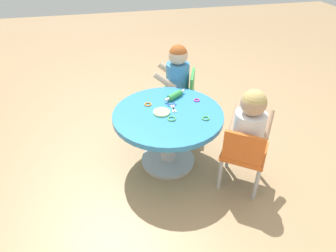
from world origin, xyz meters
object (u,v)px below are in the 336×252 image
object	(u,v)px
craft_scissors	(173,106)
seated_child_right	(177,73)
seated_child_left	(250,124)
child_chair_right	(181,95)
child_chair_left	(244,153)
rolling_pin	(175,95)
craft_table	(168,126)

from	to	relation	value
craft_scissors	seated_child_right	bearing A→B (deg)	-17.87
seated_child_left	child_chair_right	xyz separation A→B (m)	(0.88, 0.24, -0.23)
child_chair_right	craft_scissors	distance (m)	0.53
child_chair_left	child_chair_right	size ratio (longest dim) A/B	1.00
child_chair_right	rolling_pin	size ratio (longest dim) A/B	2.68
child_chair_left	rolling_pin	bearing A→B (deg)	32.13
craft_table	rolling_pin	distance (m)	0.27
seated_child_left	seated_child_right	world-z (taller)	same
seated_child_right	rolling_pin	distance (m)	0.37
craft_table	craft_scissors	world-z (taller)	craft_scissors
rolling_pin	child_chair_left	bearing A→B (deg)	-147.87
rolling_pin	craft_scissors	world-z (taller)	rolling_pin
seated_child_left	craft_scissors	bearing A→B (deg)	46.18
seated_child_left	rolling_pin	xyz separation A→B (m)	(0.55, 0.39, -0.03)
craft_table	seated_child_right	bearing A→B (deg)	-20.43
seated_child_left	craft_table	bearing A→B (deg)	55.21
child_chair_left	seated_child_right	bearing A→B (deg)	15.51
child_chair_left	rolling_pin	size ratio (longest dim) A/B	2.68
rolling_pin	craft_scissors	distance (m)	0.14
child_chair_left	seated_child_right	world-z (taller)	seated_child_right
child_chair_left	craft_scissors	world-z (taller)	child_chair_left
craft_table	seated_child_left	bearing A→B (deg)	-124.79
rolling_pin	seated_child_left	bearing A→B (deg)	-144.72
craft_table	seated_child_right	world-z (taller)	seated_child_right
child_chair_right	seated_child_right	distance (m)	0.23
craft_table	rolling_pin	bearing A→B (deg)	-26.13
craft_table	seated_child_right	size ratio (longest dim) A/B	1.63
craft_table	seated_child_left	distance (m)	0.62
child_chair_left	craft_table	bearing A→B (deg)	51.38
rolling_pin	craft_scissors	size ratio (longest dim) A/B	1.48
craft_scissors	seated_child_left	bearing A→B (deg)	-133.82
craft_table	rolling_pin	world-z (taller)	rolling_pin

